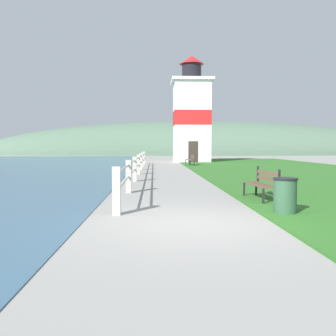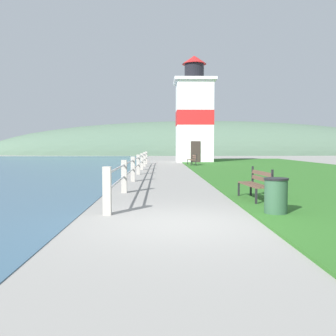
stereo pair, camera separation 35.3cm
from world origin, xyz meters
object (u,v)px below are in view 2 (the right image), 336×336
object	(u,v)px
park_bench_near	(257,182)
park_bench_midway	(193,159)
lighthouse	(194,116)
trash_bin	(276,197)

from	to	relation	value
park_bench_near	park_bench_midway	world-z (taller)	same
lighthouse	trash_bin	bearing A→B (deg)	-91.50
park_bench_near	park_bench_midway	size ratio (longest dim) A/B	0.86
park_bench_near	lighthouse	bearing A→B (deg)	-95.67
park_bench_midway	trash_bin	distance (m)	21.18
park_bench_near	park_bench_midway	distance (m)	19.04
lighthouse	park_bench_midway	bearing A→B (deg)	-95.97
park_bench_near	trash_bin	distance (m)	2.15
park_bench_midway	lighthouse	xyz separation A→B (m)	(0.72, 6.85, 3.89)
park_bench_near	lighthouse	xyz separation A→B (m)	(0.61, 25.89, 3.89)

